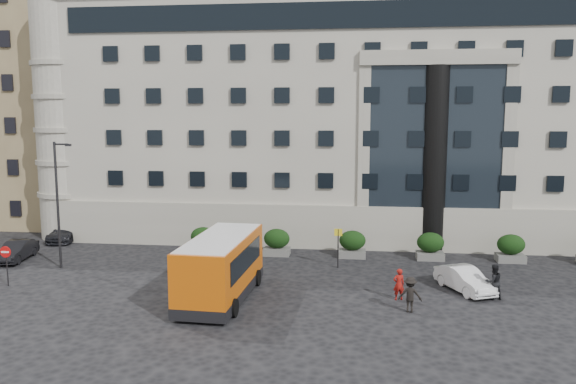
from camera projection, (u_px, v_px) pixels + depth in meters
name	position (u px, v px, depth m)	size (l,w,h in m)	color
ground	(237.00, 289.00, 31.35)	(120.00, 120.00, 0.00)	black
civic_building	(350.00, 122.00, 51.09)	(44.00, 24.00, 18.00)	#A29D8F
entrance_column	(434.00, 160.00, 39.23)	(1.80, 1.80, 13.00)	black
apartment_near	(27.00, 111.00, 52.40)	(14.00, 14.00, 20.00)	olive
apartment_far	(86.00, 104.00, 70.32)	(13.00, 13.00, 22.00)	#7C6448
hedge_a	(203.00, 240.00, 39.35)	(1.80, 1.26, 1.84)	#555553
hedge_b	(277.00, 242.00, 38.76)	(1.80, 1.26, 1.84)	#555553
hedge_c	(352.00, 244.00, 38.17)	(1.80, 1.26, 1.84)	#555553
hedge_d	(430.00, 246.00, 37.58)	(1.80, 1.26, 1.84)	#555553
hedge_e	(511.00, 248.00, 36.98)	(1.80, 1.26, 1.84)	#555553
street_lamp	(58.00, 200.00, 35.07)	(1.16, 0.18, 8.00)	#262628
bus_stop_sign	(338.00, 241.00, 35.41)	(0.50, 0.08, 2.52)	#262628
no_entry_sign	(6.00, 258.00, 31.58)	(0.64, 0.16, 2.32)	#262628
minibus	(221.00, 265.00, 29.44)	(3.31, 8.12, 3.33)	#C35109
red_truck	(119.00, 207.00, 50.01)	(3.10, 5.70, 2.93)	maroon
parked_car_b	(17.00, 251.00, 37.38)	(1.38, 3.95, 1.30)	black
parked_car_c	(66.00, 232.00, 43.41)	(1.86, 4.57, 1.33)	black
parked_car_d	(130.00, 225.00, 46.36)	(2.12, 4.59, 1.28)	black
white_taxi	(464.00, 279.00, 30.83)	(1.42, 4.06, 1.34)	white
pedestrian_a	(399.00, 284.00, 29.36)	(0.61, 0.40, 1.68)	maroon
pedestrian_b	(494.00, 282.00, 29.45)	(0.92, 0.72, 1.89)	black
pedestrian_c	(410.00, 295.00, 27.54)	(1.14, 0.66, 1.77)	black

